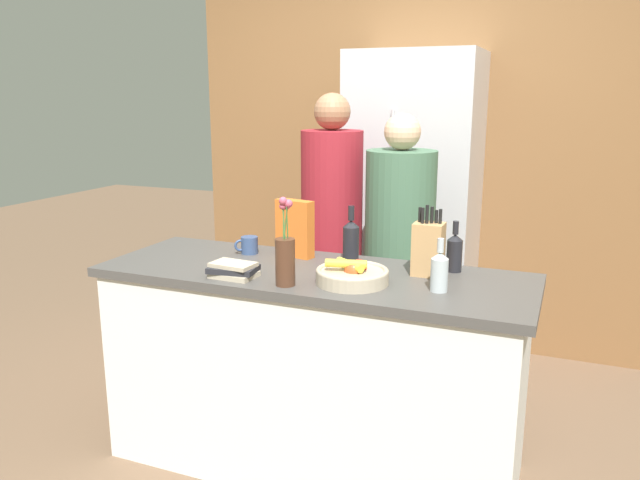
{
  "coord_description": "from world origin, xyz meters",
  "views": [
    {
      "loc": [
        1.02,
        -2.4,
        1.68
      ],
      "look_at": [
        0.0,
        0.08,
        1.05
      ],
      "focal_mm": 35.0,
      "sensor_mm": 36.0,
      "label": 1
    }
  ],
  "objects": [
    {
      "name": "bottle_wine",
      "position": [
        0.57,
        0.23,
        1.02
      ],
      "size": [
        0.07,
        0.07,
        0.22
      ],
      "color": "black",
      "rests_on": "kitchen_island"
    },
    {
      "name": "flower_vase",
      "position": [
        -0.02,
        -0.23,
        1.05
      ],
      "size": [
        0.08,
        0.08,
        0.36
      ],
      "color": "#4C2D1E",
      "rests_on": "kitchen_island"
    },
    {
      "name": "knife_block",
      "position": [
        0.47,
        0.13,
        1.05
      ],
      "size": [
        0.12,
        0.11,
        0.3
      ],
      "color": "tan",
      "rests_on": "kitchen_island"
    },
    {
      "name": "refrigerator",
      "position": [
        0.1,
        1.39,
        0.97
      ],
      "size": [
        0.76,
        0.62,
        1.93
      ],
      "color": "#B7B7BC",
      "rests_on": "ground_plane"
    },
    {
      "name": "cereal_box",
      "position": [
        -0.18,
        0.2,
        1.06
      ],
      "size": [
        0.2,
        0.1,
        0.27
      ],
      "color": "orange",
      "rests_on": "kitchen_island"
    },
    {
      "name": "back_wall_wood",
      "position": [
        0.0,
        1.75,
        1.3
      ],
      "size": [
        3.09,
        0.12,
        2.6
      ],
      "color": "brown",
      "rests_on": "ground_plane"
    },
    {
      "name": "bottle_vinegar",
      "position": [
        0.57,
        -0.08,
        1.01
      ],
      "size": [
        0.07,
        0.07,
        0.21
      ],
      "color": "#B2BCC1",
      "rests_on": "kitchen_island"
    },
    {
      "name": "book_stack",
      "position": [
        -0.27,
        -0.21,
        0.96
      ],
      "size": [
        0.21,
        0.15,
        0.06
      ],
      "color": "#B7A88E",
      "rests_on": "kitchen_island"
    },
    {
      "name": "kitchen_island",
      "position": [
        0.0,
        0.0,
        0.47
      ],
      "size": [
        1.89,
        0.67,
        0.93
      ],
      "color": "silver",
      "rests_on": "ground_plane"
    },
    {
      "name": "person_in_blue",
      "position": [
        0.2,
        0.68,
        0.89
      ],
      "size": [
        0.36,
        0.36,
        1.59
      ],
      "rotation": [
        0.0,
        0.0,
        0.45
      ],
      "color": "#383842",
      "rests_on": "ground_plane"
    },
    {
      "name": "ground_plane",
      "position": [
        0.0,
        0.0,
        0.0
      ],
      "size": [
        14.0,
        14.0,
        0.0
      ],
      "primitive_type": "plane",
      "color": "brown"
    },
    {
      "name": "bottle_oil",
      "position": [
        0.1,
        0.22,
        1.03
      ],
      "size": [
        0.07,
        0.07,
        0.26
      ],
      "color": "black",
      "rests_on": "kitchen_island"
    },
    {
      "name": "person_at_sink",
      "position": [
        -0.2,
        0.74,
        0.95
      ],
      "size": [
        0.34,
        0.34,
        1.69
      ],
      "rotation": [
        0.0,
        0.0,
        -0.45
      ],
      "color": "#383842",
      "rests_on": "ground_plane"
    },
    {
      "name": "coffee_mug",
      "position": [
        -0.4,
        0.16,
        0.97
      ],
      "size": [
        0.1,
        0.09,
        0.08
      ],
      "color": "#334770",
      "rests_on": "kitchen_island"
    },
    {
      "name": "fruit_bowl",
      "position": [
        0.22,
        -0.1,
        0.97
      ],
      "size": [
        0.3,
        0.3,
        0.1
      ],
      "color": "tan",
      "rests_on": "kitchen_island"
    }
  ]
}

